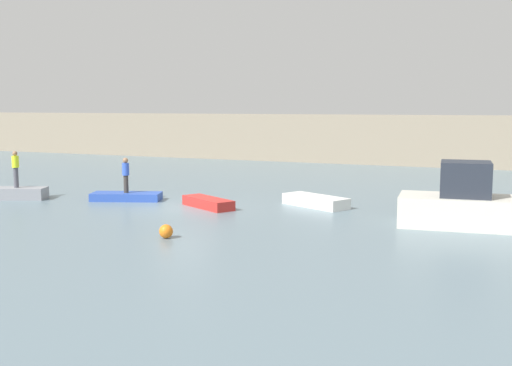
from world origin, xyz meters
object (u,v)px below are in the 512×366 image
at_px(rowboat_red, 208,203).
at_px(person_hiviz_shirt, 16,167).
at_px(person_blue_shirt, 126,173).
at_px(rowboat_grey, 17,193).
at_px(rowboat_blue, 126,196).
at_px(mooring_buoy, 166,231).
at_px(motorboat, 474,205).
at_px(rowboat_white, 316,201).

xyz_separation_m(rowboat_red, person_hiviz_shirt, (-9.47, -1.39, 1.30)).
xyz_separation_m(rowboat_red, person_blue_shirt, (-4.48, 0.34, 1.06)).
bearing_deg(rowboat_grey, rowboat_red, -14.24).
bearing_deg(rowboat_blue, mooring_buoy, -66.53).
bearing_deg(rowboat_red, motorboat, 29.46).
height_order(rowboat_blue, mooring_buoy, mooring_buoy).
height_order(rowboat_grey, person_hiviz_shirt, person_hiviz_shirt).
bearing_deg(mooring_buoy, rowboat_grey, 157.26).
distance_m(rowboat_blue, person_blue_shirt, 1.10).
bearing_deg(mooring_buoy, rowboat_red, 104.97).
distance_m(rowboat_red, mooring_buoy, 6.25).
relative_size(rowboat_white, mooring_buoy, 6.68).
bearing_deg(rowboat_white, rowboat_red, -125.93).
bearing_deg(rowboat_red, mooring_buoy, -45.34).
xyz_separation_m(rowboat_white, person_hiviz_shirt, (-13.65, -3.57, 1.28)).
distance_m(rowboat_blue, rowboat_red, 4.49).
relative_size(rowboat_red, person_blue_shirt, 1.75).
distance_m(rowboat_grey, rowboat_white, 14.11).
bearing_deg(person_blue_shirt, mooring_buoy, -46.30).
distance_m(rowboat_grey, mooring_buoy, 12.02).
xyz_separation_m(rowboat_white, mooring_buoy, (-2.56, -8.22, -0.00)).
height_order(person_hiviz_shirt, mooring_buoy, person_hiviz_shirt).
height_order(rowboat_white, person_blue_shirt, person_blue_shirt).
xyz_separation_m(rowboat_blue, rowboat_red, (4.48, -0.34, 0.03)).
bearing_deg(motorboat, rowboat_grey, -176.20).
xyz_separation_m(rowboat_grey, person_hiviz_shirt, (0.00, 0.00, 1.24)).
relative_size(rowboat_white, person_hiviz_shirt, 1.81).
bearing_deg(motorboat, rowboat_blue, 178.58).
bearing_deg(rowboat_blue, motorboat, -21.66).
bearing_deg(person_hiviz_shirt, mooring_buoy, -22.74).
bearing_deg(rowboat_grey, rowboat_blue, -3.47).
xyz_separation_m(person_hiviz_shirt, mooring_buoy, (11.09, -4.65, -1.28)).
height_order(motorboat, rowboat_white, motorboat).
bearing_deg(rowboat_blue, rowboat_grey, 178.89).
relative_size(rowboat_grey, person_blue_shirt, 1.65).
xyz_separation_m(rowboat_grey, rowboat_red, (9.47, 1.39, -0.06)).
xyz_separation_m(motorboat, rowboat_white, (-6.70, 2.22, -0.59)).
bearing_deg(person_hiviz_shirt, rowboat_white, 14.66).
relative_size(motorboat, person_hiviz_shirt, 3.25).
bearing_deg(motorboat, mooring_buoy, -147.07).
xyz_separation_m(rowboat_grey, mooring_buoy, (11.09, -4.65, -0.04)).
distance_m(person_hiviz_shirt, mooring_buoy, 12.09).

